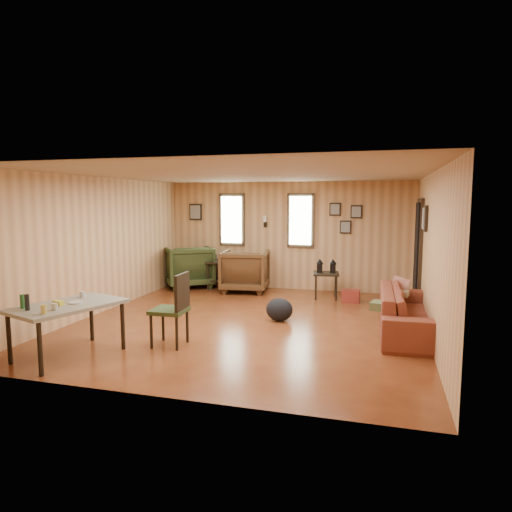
{
  "coord_description": "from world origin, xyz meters",
  "views": [
    {
      "loc": [
        2.09,
        -7.0,
        1.99
      ],
      "look_at": [
        0.0,
        0.4,
        1.05
      ],
      "focal_mm": 32.0,
      "sensor_mm": 36.0,
      "label": 1
    }
  ],
  "objects": [
    {
      "name": "dining_chair",
      "position": [
        -0.64,
        -1.44,
        0.57
      ],
      "size": [
        0.47,
        0.47,
        1.01
      ],
      "rotation": [
        0.0,
        0.0,
        0.04
      ],
      "color": "#2D3819",
      "rests_on": "ground"
    },
    {
      "name": "backpack",
      "position": [
        0.46,
        0.21,
        0.19
      ],
      "size": [
        0.5,
        0.41,
        0.39
      ],
      "rotation": [
        0.0,
        0.0,
        0.17
      ],
      "color": "black",
      "rests_on": "ground"
    },
    {
      "name": "end_table",
      "position": [
        -1.47,
        2.65,
        0.43
      ],
      "size": [
        0.67,
        0.63,
        0.77
      ],
      "rotation": [
        0.0,
        0.0,
        0.14
      ],
      "color": "black",
      "rests_on": "ground"
    },
    {
      "name": "sofa",
      "position": [
        2.52,
        0.07,
        0.45
      ],
      "size": [
        0.71,
        2.3,
        0.89
      ],
      "primitive_type": "imported",
      "rotation": [
        0.0,
        0.0,
        1.59
      ],
      "color": "brown",
      "rests_on": "ground"
    },
    {
      "name": "dining_table",
      "position": [
        -1.76,
        -2.22,
        0.62
      ],
      "size": [
        1.19,
        1.53,
        0.88
      ],
      "rotation": [
        0.0,
        0.0,
        -0.33
      ],
      "color": "gray",
      "rests_on": "ground"
    },
    {
      "name": "side_table",
      "position": [
        0.97,
        2.21,
        0.55
      ],
      "size": [
        0.58,
        0.58,
        0.81
      ],
      "rotation": [
        0.0,
        0.0,
        0.15
      ],
      "color": "black",
      "rests_on": "ground"
    },
    {
      "name": "room",
      "position": [
        0.17,
        0.27,
        1.21
      ],
      "size": [
        5.54,
        6.04,
        2.44
      ],
      "color": "brown",
      "rests_on": "ground"
    },
    {
      "name": "sofa_pillows",
      "position": [
        2.24,
        0.28,
        0.49
      ],
      "size": [
        0.63,
        1.56,
        0.32
      ],
      "rotation": [
        0.0,
        0.0,
        -0.21
      ],
      "color": "#454C2A",
      "rests_on": "sofa"
    },
    {
      "name": "recliner_green",
      "position": [
        -2.24,
        2.58,
        0.52
      ],
      "size": [
        1.39,
        1.37,
        1.05
      ],
      "primitive_type": "imported",
      "rotation": [
        0.0,
        0.0,
        -2.51
      ],
      "color": "#2D3819",
      "rests_on": "ground"
    },
    {
      "name": "cooler",
      "position": [
        1.49,
        1.97,
        0.12
      ],
      "size": [
        0.35,
        0.25,
        0.25
      ],
      "rotation": [
        0.0,
        0.0,
        -0.01
      ],
      "color": "maroon",
      "rests_on": "ground"
    },
    {
      "name": "recliner_brown",
      "position": [
        -0.82,
        2.43,
        0.5
      ],
      "size": [
        1.09,
        1.04,
        1.01
      ],
      "primitive_type": "imported",
      "rotation": [
        0.0,
        0.0,
        3.27
      ],
      "color": "#462B15",
      "rests_on": "ground"
    }
  ]
}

